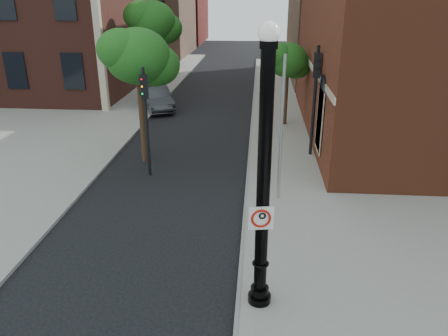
# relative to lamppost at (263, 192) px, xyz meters

# --- Properties ---
(ground) EXTENTS (120.00, 120.00, 0.00)m
(ground) POSITION_rel_lamppost_xyz_m (-2.56, 0.24, -2.99)
(ground) COLOR black
(ground) RESTS_ON ground
(sidewalk_right) EXTENTS (8.00, 60.00, 0.12)m
(sidewalk_right) POSITION_rel_lamppost_xyz_m (3.44, 10.24, -2.93)
(sidewalk_right) COLOR gray
(sidewalk_right) RESTS_ON ground
(sidewalk_left) EXTENTS (10.00, 50.00, 0.12)m
(sidewalk_left) POSITION_rel_lamppost_xyz_m (-11.56, 18.24, -2.93)
(sidewalk_left) COLOR gray
(sidewalk_left) RESTS_ON ground
(curb_edge) EXTENTS (0.10, 60.00, 0.14)m
(curb_edge) POSITION_rel_lamppost_xyz_m (-0.51, 10.24, -2.92)
(curb_edge) COLOR gray
(curb_edge) RESTS_ON ground
(bg_building_tan_a) EXTENTS (12.00, 12.00, 12.00)m
(bg_building_tan_a) POSITION_rel_lamppost_xyz_m (-14.56, 44.24, 3.01)
(bg_building_tan_a) COLOR #835E47
(bg_building_tan_a) RESTS_ON ground
(bg_building_red) EXTENTS (12.00, 12.00, 10.00)m
(bg_building_red) POSITION_rel_lamppost_xyz_m (-14.56, 58.24, 2.01)
(bg_building_red) COLOR maroon
(bg_building_red) RESTS_ON ground
(lamppost) EXTENTS (0.55, 0.55, 6.47)m
(lamppost) POSITION_rel_lamppost_xyz_m (0.00, 0.00, 0.00)
(lamppost) COLOR black
(lamppost) RESTS_ON ground
(no_parking_sign) EXTENTS (0.55, 0.13, 0.55)m
(no_parking_sign) POSITION_rel_lamppost_xyz_m (-0.03, -0.16, -0.55)
(no_parking_sign) COLOR white
(no_parking_sign) RESTS_ON ground
(parked_car) EXTENTS (3.09, 4.52, 1.41)m
(parked_car) POSITION_rel_lamppost_xyz_m (-6.57, 18.19, -2.28)
(parked_car) COLOR #2C2D31
(parked_car) RESTS_ON ground
(traffic_signal_left) EXTENTS (0.35, 0.39, 4.35)m
(traffic_signal_left) POSITION_rel_lamppost_xyz_m (-4.50, 7.63, -0.06)
(traffic_signal_left) COLOR black
(traffic_signal_left) RESTS_ON ground
(traffic_signal_right) EXTENTS (0.33, 0.41, 4.91)m
(traffic_signal_right) POSITION_rel_lamppost_xyz_m (2.25, 10.32, 0.32)
(traffic_signal_right) COLOR black
(traffic_signal_right) RESTS_ON ground
(utility_pole) EXTENTS (0.10, 0.10, 5.14)m
(utility_pole) POSITION_rel_lamppost_xyz_m (0.63, 5.67, -0.42)
(utility_pole) COLOR #999999
(utility_pole) RESTS_ON ground
(street_tree_a) EXTENTS (3.14, 2.84, 5.67)m
(street_tree_a) POSITION_rel_lamppost_xyz_m (-5.07, 9.26, 1.49)
(street_tree_a) COLOR #342115
(street_tree_a) RESTS_ON ground
(street_tree_b) EXTENTS (3.59, 3.25, 6.47)m
(street_tree_b) POSITION_rel_lamppost_xyz_m (-7.15, 20.80, 2.13)
(street_tree_b) COLOR #342115
(street_tree_b) RESTS_ON ground
(street_tree_c) EXTENTS (2.50, 2.26, 4.51)m
(street_tree_c) POSITION_rel_lamppost_xyz_m (1.33, 15.20, 0.57)
(street_tree_c) COLOR #342115
(street_tree_c) RESTS_ON ground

